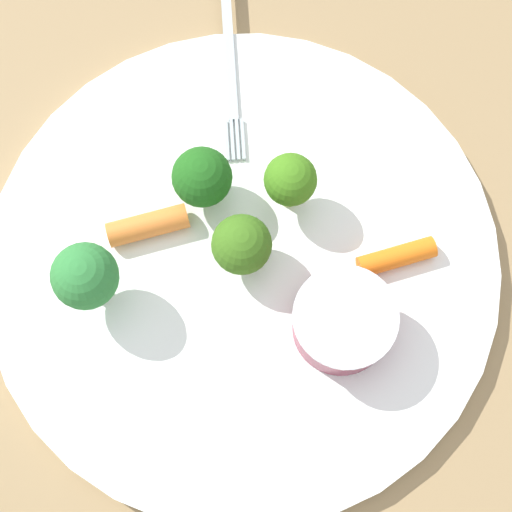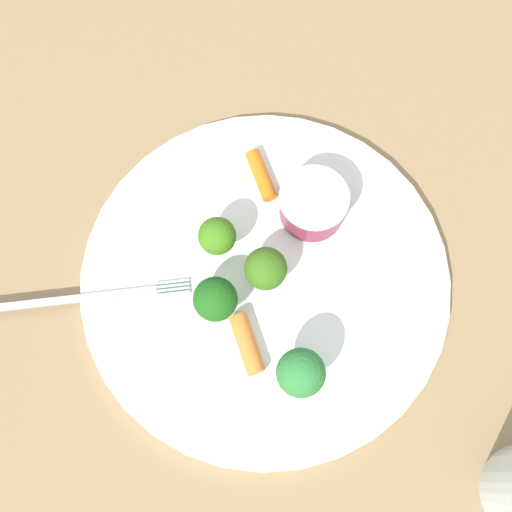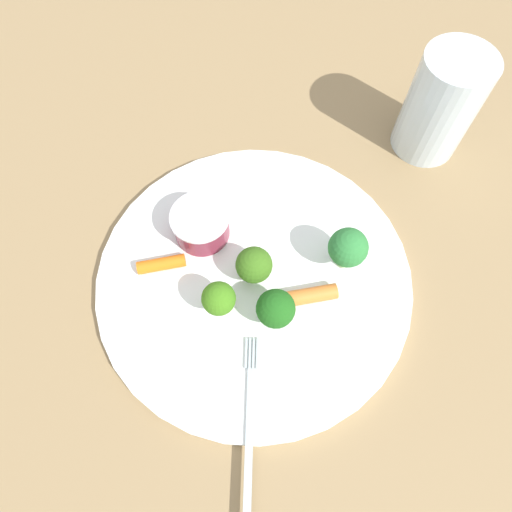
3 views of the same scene
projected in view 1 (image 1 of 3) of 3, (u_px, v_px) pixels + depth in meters
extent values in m
plane|color=#92774F|center=(243.00, 263.00, 0.48)|extent=(2.40, 2.40, 0.00)
cylinder|color=white|center=(243.00, 261.00, 0.48)|extent=(0.31, 0.31, 0.01)
cylinder|color=maroon|center=(342.00, 323.00, 0.44)|extent=(0.06, 0.06, 0.03)
cylinder|color=silver|center=(346.00, 317.00, 0.43)|extent=(0.06, 0.06, 0.00)
cylinder|color=#90AC6E|center=(94.00, 288.00, 0.45)|extent=(0.01, 0.01, 0.02)
sphere|color=#2E7B37|center=(85.00, 276.00, 0.43)|extent=(0.04, 0.04, 0.04)
cylinder|color=#87B66A|center=(241.00, 256.00, 0.46)|extent=(0.01, 0.01, 0.01)
sphere|color=#3A6A1B|center=(240.00, 246.00, 0.44)|extent=(0.04, 0.04, 0.04)
cylinder|color=#95AF59|center=(289.00, 193.00, 0.47)|extent=(0.01, 0.01, 0.02)
sphere|color=#3F7A1A|center=(290.00, 180.00, 0.45)|extent=(0.03, 0.03, 0.03)
cylinder|color=#81BE70|center=(207.00, 188.00, 0.48)|extent=(0.01, 0.01, 0.01)
sphere|color=#1D5B19|center=(205.00, 175.00, 0.46)|extent=(0.04, 0.04, 0.04)
cylinder|color=orange|center=(396.00, 257.00, 0.46)|extent=(0.02, 0.05, 0.01)
cylinder|color=orange|center=(148.00, 225.00, 0.47)|extent=(0.03, 0.05, 0.02)
cube|color=#ACBAC0|center=(227.00, 14.00, 0.52)|extent=(0.15, 0.07, 0.00)
cube|color=#ACBAC0|center=(243.00, 139.00, 0.49)|extent=(0.03, 0.01, 0.00)
cube|color=#ACBAC0|center=(238.00, 140.00, 0.49)|extent=(0.03, 0.01, 0.00)
cube|color=#ACBAC0|center=(232.00, 140.00, 0.49)|extent=(0.03, 0.01, 0.00)
cube|color=#ACBAC0|center=(227.00, 140.00, 0.49)|extent=(0.03, 0.01, 0.00)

